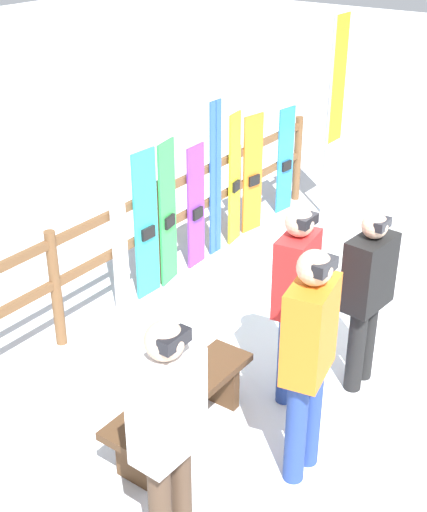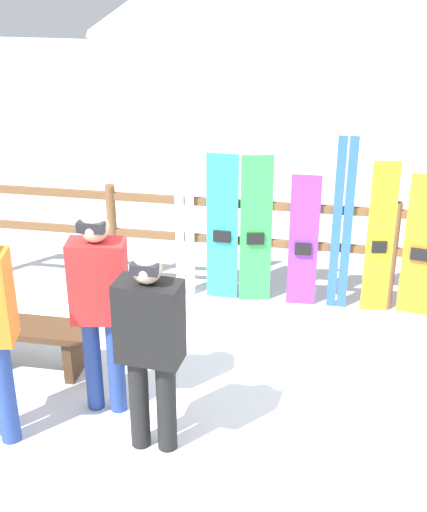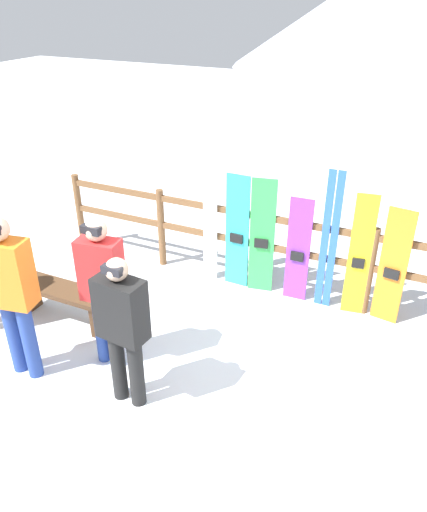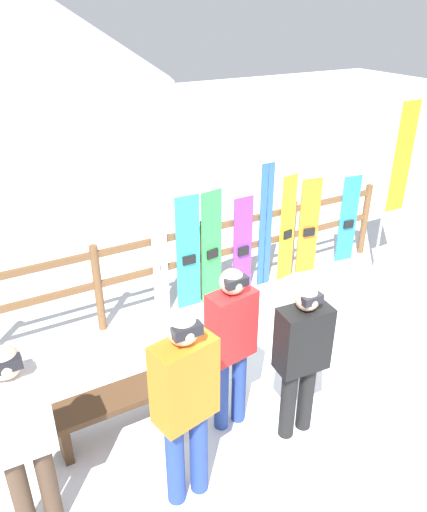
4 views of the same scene
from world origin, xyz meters
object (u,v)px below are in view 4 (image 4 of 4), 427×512
(snowboard_cyan, at_px, (188,254))
(snowboard_yellow, at_px, (287,229))
(person_white, at_px, (21,432))
(snowboard_blue, at_px, (348,220))
(snowboard_green, at_px, (212,248))
(snowboard_orange, at_px, (308,227))
(person_red, at_px, (231,340))
(ski_pair_blue, at_px, (265,227))
(person_black, at_px, (302,354))
(person_orange, at_px, (185,399))
(ski_pair_white, at_px, (160,253))
(bench, at_px, (119,404))
(snowboard_purple, at_px, (243,246))
(rental_flag, at_px, (397,170))

(snowboard_cyan, bearing_deg, snowboard_yellow, 0.00)
(person_white, xyz_separation_m, snowboard_blue, (5.10, 2.25, -0.32))
(snowboard_green, relative_size, snowboard_orange, 1.07)
(person_red, relative_size, ski_pair_blue, 0.94)
(person_black, distance_m, person_orange, 1.20)
(snowboard_cyan, relative_size, snowboard_blue, 1.14)
(person_black, relative_size, snowboard_yellow, 1.01)
(person_white, relative_size, snowboard_yellow, 1.10)
(snowboard_orange, relative_size, snowboard_blue, 1.06)
(snowboard_yellow, bearing_deg, person_orange, -138.23)
(ski_pair_white, relative_size, snowboard_cyan, 1.14)
(ski_pair_blue, bearing_deg, snowboard_orange, -0.26)
(person_black, bearing_deg, bench, 151.68)
(snowboard_cyan, relative_size, snowboard_purple, 1.12)
(bench, relative_size, snowboard_purple, 1.02)
(ski_pair_blue, distance_m, snowboard_blue, 1.53)
(snowboard_yellow, bearing_deg, person_white, -150.37)
(snowboard_yellow, distance_m, snowboard_blue, 1.15)
(person_white, height_order, snowboard_cyan, person_white)
(ski_pair_white, bearing_deg, snowboard_orange, -0.09)
(snowboard_cyan, relative_size, snowboard_green, 1.00)
(ski_pair_white, height_order, snowboard_purple, ski_pair_white)
(person_orange, xyz_separation_m, snowboard_blue, (3.99, 2.54, -0.35))
(person_white, distance_m, person_orange, 1.15)
(person_white, height_order, person_red, person_white)
(rental_flag, bearing_deg, person_red, -156.39)
(bench, height_order, person_black, person_black)
(snowboard_blue, bearing_deg, rental_flag, -52.04)
(bench, distance_m, person_red, 1.21)
(person_black, height_order, rental_flag, rental_flag)
(person_red, bearing_deg, person_white, -173.25)
(snowboard_yellow, bearing_deg, ski_pair_blue, 179.48)
(ski_pair_white, xyz_separation_m, snowboard_cyan, (0.39, -0.00, -0.11))
(rental_flag, bearing_deg, snowboard_purple, 168.70)
(ski_pair_blue, bearing_deg, bench, -148.80)
(person_orange, height_order, ski_pair_white, person_orange)
(bench, bearing_deg, snowboard_cyan, 46.85)
(snowboard_cyan, bearing_deg, ski_pair_blue, 0.16)
(snowboard_green, distance_m, ski_pair_blue, 0.85)
(snowboard_orange, bearing_deg, snowboard_purple, -180.00)
(person_orange, bearing_deg, ski_pair_blue, 45.81)
(bench, height_order, snowboard_green, snowboard_green)
(ski_pair_white, bearing_deg, snowboard_purple, -0.17)
(snowboard_purple, bearing_deg, person_red, -124.70)
(person_orange, relative_size, snowboard_yellow, 1.13)
(snowboard_cyan, height_order, snowboard_green, snowboard_green)
(person_black, relative_size, person_red, 0.93)
(ski_pair_blue, bearing_deg, snowboard_purple, -179.44)
(snowboard_green, distance_m, snowboard_blue, 2.36)
(person_white, bearing_deg, snowboard_blue, 23.79)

